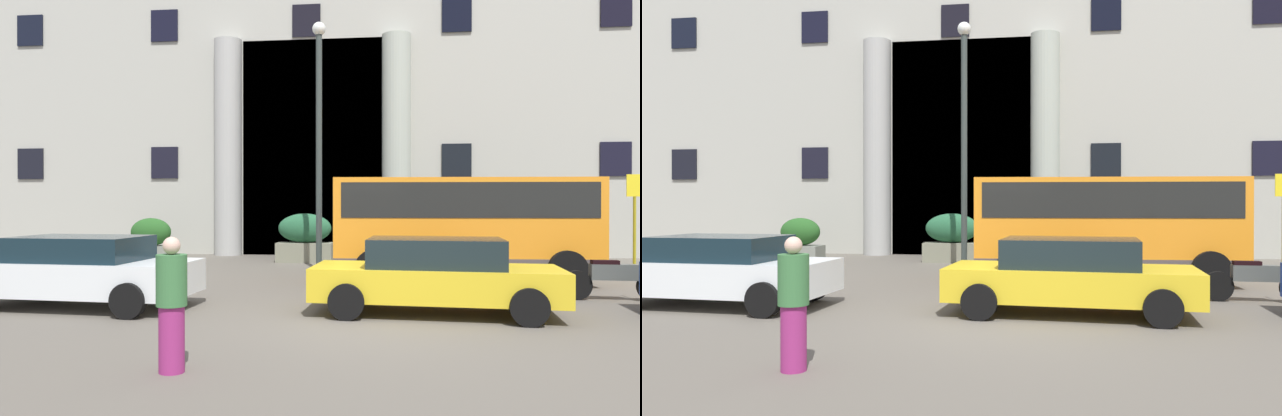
{
  "view_description": "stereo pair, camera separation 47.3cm",
  "coord_description": "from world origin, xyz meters",
  "views": [
    {
      "loc": [
        0.33,
        -9.68,
        1.96
      ],
      "look_at": [
        -1.37,
        5.01,
        1.86
      ],
      "focal_mm": 33.53,
      "sensor_mm": 36.0,
      "label": 1
    },
    {
      "loc": [
        0.8,
        -9.62,
        1.96
      ],
      "look_at": [
        -1.37,
        5.01,
        1.86
      ],
      "focal_mm": 33.53,
      "sensor_mm": 36.0,
      "label": 2
    }
  ],
  "objects": [
    {
      "name": "office_building_facade",
      "position": [
        -0.01,
        17.47,
        8.15
      ],
      "size": [
        35.25,
        9.78,
        16.32
      ],
      "color": "#ACACA0",
      "rests_on": "ground_plane"
    },
    {
      "name": "hedge_planter_far_east",
      "position": [
        -2.51,
        10.33,
        0.79
      ],
      "size": [
        1.89,
        0.88,
        1.64
      ],
      "color": "gray",
      "rests_on": "ground_plane"
    },
    {
      "name": "lamppost_plaza_centre",
      "position": [
        -1.75,
        7.96,
        4.31
      ],
      "size": [
        0.4,
        0.4,
        7.37
      ],
      "color": "#333D3B",
      "rests_on": "ground_plane"
    },
    {
      "name": "white_taxi_kerbside",
      "position": [
        1.15,
        1.13,
        0.7
      ],
      "size": [
        4.46,
        2.19,
        1.35
      ],
      "rotation": [
        0.0,
        0.0,
        -0.07
      ],
      "color": "gold",
      "rests_on": "ground_plane"
    },
    {
      "name": "hedge_planter_entrance_left",
      "position": [
        -8.16,
        10.85,
        0.71
      ],
      "size": [
        1.54,
        0.95,
        1.46
      ],
      "color": "gray",
      "rests_on": "ground_plane"
    },
    {
      "name": "pedestrian_child_trailing",
      "position": [
        -2.18,
        -3.0,
        0.79
      ],
      "size": [
        0.36,
        0.36,
        1.58
      ],
      "rotation": [
        0.0,
        0.0,
        3.36
      ],
      "color": "#922869",
      "rests_on": "ground_plane"
    },
    {
      "name": "orange_minibus",
      "position": [
        2.11,
        5.5,
        1.56
      ],
      "size": [
        6.42,
        2.8,
        2.59
      ],
      "rotation": [
        0.0,
        0.0,
        0.06
      ],
      "color": "orange",
      "rests_on": "ground_plane"
    },
    {
      "name": "parked_compact_extra",
      "position": [
        -5.49,
        1.05,
        0.7
      ],
      "size": [
        4.4,
        2.27,
        1.35
      ],
      "rotation": [
        0.0,
        0.0,
        -0.06
      ],
      "color": "silver",
      "rests_on": "ground_plane"
    },
    {
      "name": "ground_plane",
      "position": [
        0.0,
        0.0,
        -0.06
      ],
      "size": [
        80.0,
        64.0,
        0.12
      ],
      "primitive_type": "cube",
      "color": "#5D584E"
    },
    {
      "name": "hedge_planter_far_west",
      "position": [
        3.0,
        10.89,
        0.6
      ],
      "size": [
        1.94,
        0.8,
        1.24
      ],
      "color": "gray",
      "rests_on": "ground_plane"
    },
    {
      "name": "scooter_by_planter",
      "position": [
        4.83,
        3.02,
        0.46
      ],
      "size": [
        2.06,
        0.55,
        0.89
      ],
      "rotation": [
        0.0,
        0.0,
        -0.03
      ],
      "color": "black",
      "rests_on": "ground_plane"
    },
    {
      "name": "bus_stop_sign",
      "position": [
        6.92,
        7.3,
        1.7
      ],
      "size": [
        0.44,
        0.08,
        2.76
      ],
      "color": "#9F9319",
      "rests_on": "ground_plane"
    },
    {
      "name": "motorcycle_near_kerb",
      "position": [
        1.82,
        3.32,
        0.45
      ],
      "size": [
        1.89,
        0.77,
        0.89
      ],
      "rotation": [
        0.0,
        0.0,
        0.29
      ],
      "color": "black",
      "rests_on": "ground_plane"
    }
  ]
}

